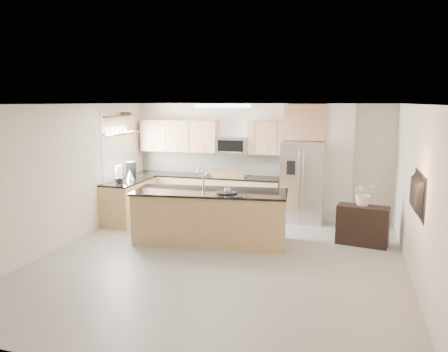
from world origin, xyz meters
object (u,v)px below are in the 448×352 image
(cup, at_px, (227,191))
(flower_vase, at_px, (364,187))
(range, at_px, (231,195))
(microwave, at_px, (232,146))
(refrigerator, at_px, (303,182))
(blender, at_px, (119,176))
(coffee_maker, at_px, (131,171))
(bowl, at_px, (127,113))
(television, at_px, (413,194))
(kettle, at_px, (130,175))
(island, at_px, (210,216))
(platter, at_px, (226,192))
(credenza, at_px, (363,225))

(cup, xyz_separation_m, flower_vase, (2.39, 0.81, 0.05))
(range, xyz_separation_m, microwave, (0.00, 0.12, 1.16))
(refrigerator, relative_size, blender, 4.63)
(cup, distance_m, coffee_maker, 2.91)
(bowl, bearing_deg, television, -22.85)
(microwave, distance_m, refrigerator, 1.82)
(blender, xyz_separation_m, kettle, (0.05, 0.41, -0.05))
(refrigerator, bearing_deg, coffee_maker, -167.18)
(refrigerator, relative_size, island, 0.60)
(television, bearing_deg, platter, 72.04)
(microwave, relative_size, television, 0.71)
(microwave, bearing_deg, coffee_maker, -153.93)
(cup, bearing_deg, island, 160.58)
(island, height_order, coffee_maker, island)
(refrigerator, distance_m, cup, 2.42)
(platter, bearing_deg, credenza, 16.64)
(island, distance_m, flower_vase, 2.91)
(range, height_order, refrigerator, refrigerator)
(microwave, bearing_deg, platter, -77.77)
(blender, bearing_deg, bowl, 102.44)
(microwave, xyz_separation_m, bowl, (-2.25, -0.82, 0.76))
(microwave, height_order, island, microwave)
(range, bearing_deg, blender, -144.39)
(refrigerator, xyz_separation_m, flower_vase, (1.25, -1.32, 0.20))
(refrigerator, bearing_deg, kettle, -164.32)
(range, xyz_separation_m, coffee_maker, (-2.09, -0.90, 0.63))
(cup, bearing_deg, platter, 135.66)
(range, height_order, microwave, microwave)
(range, height_order, cup, range)
(cup, bearing_deg, bowl, 151.93)
(range, xyz_separation_m, bowl, (-2.25, -0.69, 1.91))
(refrigerator, bearing_deg, platter, -119.13)
(kettle, distance_m, coffee_maker, 0.20)
(microwave, bearing_deg, bowl, -160.04)
(island, bearing_deg, kettle, 149.72)
(flower_vase, bearing_deg, coffee_maker, 174.71)
(range, bearing_deg, microwave, 90.00)
(range, xyz_separation_m, island, (0.15, -2.04, 0.02))
(island, height_order, credenza, island)
(microwave, relative_size, platter, 1.90)
(refrigerator, xyz_separation_m, platter, (-1.17, -2.10, 0.11))
(range, xyz_separation_m, television, (3.51, -3.12, 0.88))
(coffee_maker, bearing_deg, range, 23.27)
(microwave, bearing_deg, refrigerator, -5.86)
(coffee_maker, relative_size, flower_vase, 0.55)
(range, height_order, credenza, range)
(range, bearing_deg, refrigerator, -1.60)
(kettle, height_order, television, television)
(credenza, xyz_separation_m, coffee_maker, (-5.02, 0.52, 0.74))
(range, height_order, television, television)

